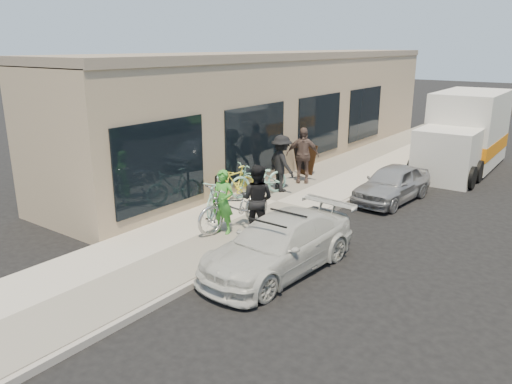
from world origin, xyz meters
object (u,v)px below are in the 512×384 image
Objects in this scene: bike_rack at (220,186)px; moving_truck at (464,136)px; woman_rider at (223,202)px; cruiser_bike_a at (216,196)px; sedan_silver at (392,183)px; man_standing at (257,199)px; sedan_white at (279,244)px; sandwich_board at (304,159)px; cruiser_bike_b at (259,179)px; bystander_a at (282,163)px; bystander_b at (303,155)px; cruiser_bike_c at (236,183)px; tandem_bike at (235,206)px.

bike_rack is 0.16× the size of moving_truck.
woman_rider is 0.94× the size of cruiser_bike_a.
bike_rack is 2.10m from woman_rider.
sedan_silver is 5.03m from man_standing.
woman_rider is 0.92× the size of man_standing.
woman_rider reaches higher than sedan_white.
cruiser_bike_b is (0.24, -3.00, -0.01)m from sandwich_board.
bike_rack is 2.33m from bystander_a.
sandwich_board is 3.01m from cruiser_bike_b.
sedan_white is at bearing -91.54° from bystander_b.
cruiser_bike_c is (-2.10, 1.81, -0.36)m from man_standing.
woman_rider is 0.79× the size of cruiser_bike_b.
sedan_silver is 3.34m from bystander_a.
cruiser_bike_c is (-1.49, 1.91, -0.09)m from tandem_bike.
moving_truck is 3.65× the size of cruiser_bike_c.
cruiser_bike_b reaches higher than cruiser_bike_a.
tandem_bike is at bearing 72.94° from woman_rider.
bystander_a reaches higher than woman_rider.
tandem_bike is 1.24m from cruiser_bike_a.
cruiser_bike_c is (-0.29, -0.72, -0.03)m from cruiser_bike_b.
bystander_b is (0.52, 3.50, 0.34)m from bike_rack.
moving_truck is at bearing 66.32° from bike_rack.
tandem_bike is at bearing -51.51° from sandwich_board.
bike_rack is 1.49m from cruiser_bike_b.
cruiser_bike_b is (-1.15, 3.01, -0.26)m from woman_rider.
cruiser_bike_a is 0.95× the size of bystander_a.
sedan_white is 11.46m from moving_truck.
cruiser_bike_b reaches higher than cruiser_bike_c.
woman_rider is at bearing -85.80° from tandem_bike.
bystander_b reaches higher than sedan_white.
moving_truck is at bearing 91.78° from sedan_white.
sandwich_board is at bearing 115.96° from tandem_bike.
sandwich_board reaches higher than bike_rack.
bike_rack is 0.75m from cruiser_bike_c.
cruiser_bike_a is at bearing -69.80° from cruiser_bike_c.
bystander_b is (-0.94, 4.67, 0.33)m from tandem_bike.
man_standing is 2.80m from cruiser_bike_c.
sandwich_board is 2.31m from bystander_a.
moving_truck reaches higher than cruiser_bike_b.
sedan_white is at bearing -51.61° from cruiser_bike_a.
bike_rack is at bearing -66.06° from sandwich_board.
bystander_b is at bearing -170.91° from sedan_silver.
woman_rider reaches higher than sedan_silver.
tandem_bike is at bearing 128.49° from bystander_a.
sandwich_board is at bearing 93.40° from woman_rider.
sandwich_board is 7.52m from sedan_white.
bystander_a reaches higher than sedan_white.
bike_rack is 0.52× the size of bystander_b.
cruiser_bike_a is (0.35, -5.06, -0.03)m from sandwich_board.
cruiser_bike_a is 0.85× the size of cruiser_bike_b.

